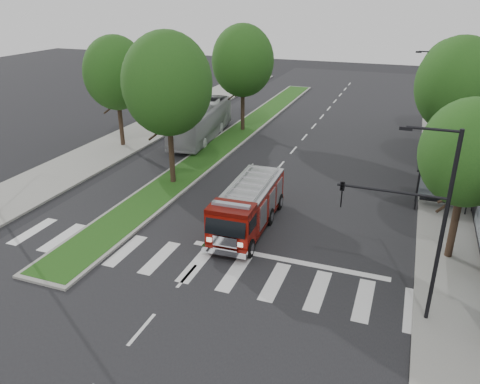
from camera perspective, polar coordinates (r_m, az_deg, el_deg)
name	(u,v)px	position (r m, az deg, el deg)	size (l,w,h in m)	color
ground	(220,237)	(25.47, -2.48, -5.53)	(140.00, 140.00, 0.00)	black
sidewalk_right	(460,198)	(33.06, 25.25, -0.68)	(5.00, 80.00, 0.15)	gray
sidewalk_left	(104,152)	(40.27, -16.21, 4.76)	(5.00, 80.00, 0.15)	gray
median	(235,136)	(43.01, -0.60, 6.87)	(3.00, 50.00, 0.15)	gray
bus_shelter	(444,177)	(30.52, 23.66, 1.69)	(3.20, 1.60, 2.61)	black
tree_right_near	(469,153)	(23.65, 26.10, 4.25)	(4.40, 4.40, 8.05)	black
tree_right_mid	(458,85)	(35.08, 25.08, 11.71)	(5.60, 5.60, 9.72)	black
tree_right_far	(451,72)	(45.04, 24.30, 13.14)	(5.00, 5.00, 8.73)	black
tree_median_near	(167,84)	(30.83, -8.86, 12.86)	(5.80, 5.80, 10.16)	black
tree_median_far	(243,61)	(43.50, 0.34, 15.70)	(5.60, 5.60, 9.72)	black
tree_left_mid	(116,73)	(40.16, -14.91, 13.84)	(5.20, 5.20, 9.16)	black
streetlight_right_near	(420,214)	(18.65, 21.05, -2.47)	(4.08, 0.22, 8.00)	black
streetlight_right_far	(434,96)	(41.27, 22.58, 10.71)	(2.11, 0.20, 8.00)	black
fire_engine	(248,207)	(25.88, 0.97, -1.82)	(2.57, 7.79, 2.68)	#510804
city_bus	(201,122)	(42.30, -4.73, 8.55)	(2.57, 10.96, 3.05)	#B4B4B8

